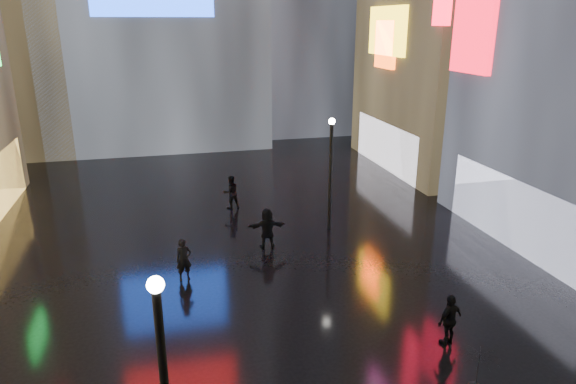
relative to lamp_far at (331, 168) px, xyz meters
name	(u,v)px	position (x,y,z in m)	size (l,w,h in m)	color
ground	(243,245)	(-4.20, -0.91, -2.94)	(140.00, 140.00, 0.00)	black
lamp_far	(331,168)	(0.00, 0.00, 0.00)	(0.30, 0.30, 5.20)	black
pedestrian_3	(450,320)	(0.59, -9.48, -2.13)	(0.95, 0.40, 1.62)	black
pedestrian_5	(267,228)	(-3.24, -1.39, -2.07)	(1.62, 0.52, 1.75)	black
pedestrian_6	(184,260)	(-6.83, -3.47, -2.14)	(0.59, 0.39, 1.61)	black
pedestrian_7	(231,192)	(-4.05, 3.85, -2.08)	(0.84, 0.65, 1.73)	black
umbrella_2	(477,368)	(-0.98, -13.03, -0.92)	(0.92, 0.94, 0.84)	black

